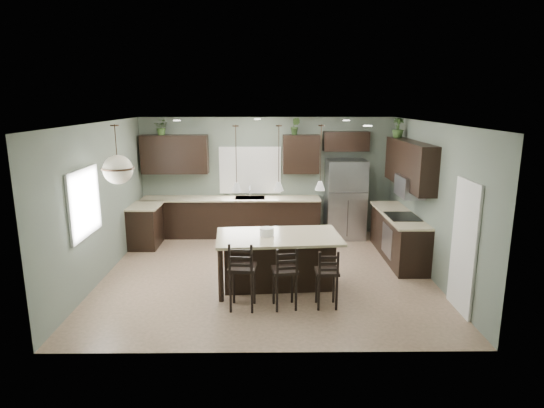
% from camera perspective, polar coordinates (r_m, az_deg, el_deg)
% --- Properties ---
extents(ground, '(6.00, 6.00, 0.00)m').
position_cam_1_polar(ground, '(8.65, -0.64, -8.70)').
color(ground, '#9E8466').
rests_on(ground, ground).
extents(pantry_door, '(0.04, 0.82, 2.04)m').
position_cam_1_polar(pantry_door, '(7.46, 22.93, -5.02)').
color(pantry_door, white).
rests_on(pantry_door, ground).
extents(window_back, '(1.35, 0.02, 1.00)m').
position_cam_1_polar(window_back, '(10.91, -2.76, 4.27)').
color(window_back, white).
rests_on(window_back, room_shell).
extents(window_left, '(0.02, 1.10, 1.00)m').
position_cam_1_polar(window_left, '(8.01, -22.56, 0.13)').
color(window_left, white).
rests_on(window_left, room_shell).
extents(left_return_cabs, '(0.60, 0.90, 0.90)m').
position_cam_1_polar(left_return_cabs, '(10.48, -15.59, -2.72)').
color(left_return_cabs, black).
rests_on(left_return_cabs, ground).
extents(left_return_countertop, '(0.66, 0.96, 0.04)m').
position_cam_1_polar(left_return_countertop, '(10.36, -15.64, -0.21)').
color(left_return_countertop, beige).
rests_on(left_return_countertop, left_return_cabs).
extents(back_lower_cabs, '(4.20, 0.60, 0.90)m').
position_cam_1_polar(back_lower_cabs, '(10.88, -5.12, -1.71)').
color(back_lower_cabs, black).
rests_on(back_lower_cabs, ground).
extents(back_countertop, '(4.20, 0.66, 0.04)m').
position_cam_1_polar(back_countertop, '(10.75, -5.18, 0.69)').
color(back_countertop, beige).
rests_on(back_countertop, back_lower_cabs).
extents(sink_inset, '(0.70, 0.45, 0.01)m').
position_cam_1_polar(sink_inset, '(10.72, -2.79, 0.77)').
color(sink_inset, gray).
rests_on(sink_inset, back_countertop).
extents(faucet, '(0.02, 0.02, 0.28)m').
position_cam_1_polar(faucet, '(10.66, -2.80, 1.50)').
color(faucet, silver).
rests_on(faucet, back_countertop).
extents(back_upper_left, '(1.55, 0.34, 0.90)m').
position_cam_1_polar(back_upper_left, '(10.91, -12.09, 6.12)').
color(back_upper_left, black).
rests_on(back_upper_left, room_shell).
extents(back_upper_right, '(0.85, 0.34, 0.90)m').
position_cam_1_polar(back_upper_right, '(10.72, 3.64, 6.26)').
color(back_upper_right, black).
rests_on(back_upper_right, room_shell).
extents(fridge_header, '(1.05, 0.34, 0.45)m').
position_cam_1_polar(fridge_header, '(10.82, 9.27, 7.78)').
color(fridge_header, black).
rests_on(fridge_header, room_shell).
extents(right_lower_cabs, '(0.60, 2.35, 0.90)m').
position_cam_1_polar(right_lower_cabs, '(9.71, 15.54, -3.95)').
color(right_lower_cabs, black).
rests_on(right_lower_cabs, ground).
extents(right_countertop, '(0.66, 2.35, 0.04)m').
position_cam_1_polar(right_countertop, '(9.58, 15.60, -1.26)').
color(right_countertop, beige).
rests_on(right_countertop, right_lower_cabs).
extents(cooktop, '(0.58, 0.75, 0.02)m').
position_cam_1_polar(cooktop, '(9.32, 16.06, -1.52)').
color(cooktop, black).
rests_on(cooktop, right_countertop).
extents(wall_oven_front, '(0.01, 0.72, 0.60)m').
position_cam_1_polar(wall_oven_front, '(9.37, 14.20, -4.47)').
color(wall_oven_front, gray).
rests_on(wall_oven_front, right_lower_cabs).
extents(right_upper_cabs, '(0.34, 2.35, 0.90)m').
position_cam_1_polar(right_upper_cabs, '(9.43, 16.85, 4.83)').
color(right_upper_cabs, black).
rests_on(right_upper_cabs, room_shell).
extents(microwave, '(0.40, 0.75, 0.40)m').
position_cam_1_polar(microwave, '(9.22, 16.89, 2.13)').
color(microwave, gray).
rests_on(microwave, right_upper_cabs).
extents(refrigerator, '(0.90, 0.74, 1.85)m').
position_cam_1_polar(refrigerator, '(10.77, 9.20, 0.63)').
color(refrigerator, '#95969E').
rests_on(refrigerator, ground).
extents(kitchen_island, '(2.19, 1.35, 0.92)m').
position_cam_1_polar(kitchen_island, '(7.93, 0.81, -7.17)').
color(kitchen_island, black).
rests_on(kitchen_island, ground).
extents(serving_dish, '(0.24, 0.24, 0.14)m').
position_cam_1_polar(serving_dish, '(7.75, -0.65, -3.51)').
color(serving_dish, white).
rests_on(serving_dish, kitchen_island).
extents(bar_stool_left, '(0.44, 0.44, 1.11)m').
position_cam_1_polar(bar_stool_left, '(7.10, -3.74, -8.87)').
color(bar_stool_left, black).
rests_on(bar_stool_left, ground).
extents(bar_stool_center, '(0.43, 0.43, 1.02)m').
position_cam_1_polar(bar_stool_center, '(7.13, 1.61, -9.14)').
color(bar_stool_center, black).
rests_on(bar_stool_center, ground).
extents(bar_stool_right, '(0.36, 0.36, 0.96)m').
position_cam_1_polar(bar_stool_right, '(7.21, 6.88, -9.19)').
color(bar_stool_right, black).
rests_on(bar_stool_right, ground).
extents(pendant_left, '(0.17, 0.17, 1.10)m').
position_cam_1_polar(pendant_left, '(7.47, -4.52, 5.68)').
color(pendant_left, white).
rests_on(pendant_left, room_shell).
extents(pendant_center, '(0.17, 0.17, 1.10)m').
position_cam_1_polar(pendant_center, '(7.51, 0.85, 5.75)').
color(pendant_center, silver).
rests_on(pendant_center, room_shell).
extents(pendant_right, '(0.17, 0.17, 1.10)m').
position_cam_1_polar(pendant_right, '(7.61, 6.13, 5.78)').
color(pendant_right, white).
rests_on(pendant_right, room_shell).
extents(chandelier, '(0.53, 0.53, 1.00)m').
position_cam_1_polar(chandelier, '(8.01, -18.91, 5.88)').
color(chandelier, beige).
rests_on(chandelier, room_shell).
extents(plant_back_left, '(0.37, 0.34, 0.36)m').
position_cam_1_polar(plant_back_left, '(10.89, -13.67, 9.37)').
color(plant_back_left, '#395A27').
rests_on(plant_back_left, back_upper_left).
extents(plant_back_right, '(0.27, 0.25, 0.40)m').
position_cam_1_polar(plant_back_right, '(10.63, 2.94, 9.72)').
color(plant_back_right, '#304C21').
rests_on(plant_back_right, back_upper_right).
extents(plant_right_wall, '(0.26, 0.26, 0.42)m').
position_cam_1_polar(plant_right_wall, '(10.16, 15.54, 9.21)').
color(plant_right_wall, '#345123').
rests_on(plant_right_wall, right_upper_cabs).
extents(room_shell, '(6.00, 6.00, 6.00)m').
position_cam_1_polar(room_shell, '(8.18, -0.67, 2.44)').
color(room_shell, slate).
rests_on(room_shell, ground).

